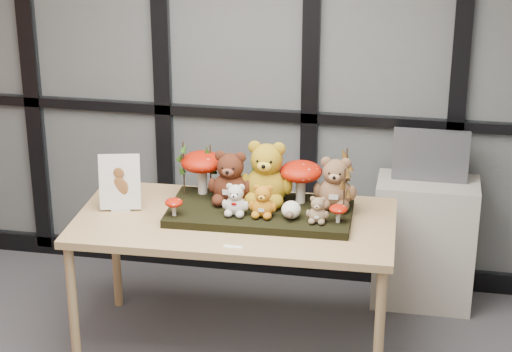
% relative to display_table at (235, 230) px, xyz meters
% --- Properties ---
extents(room_shell, '(5.00, 5.00, 5.00)m').
position_rel_display_table_xyz_m(room_shell, '(-0.19, -1.54, 0.97)').
color(room_shell, '#B0AEA7').
rests_on(room_shell, floor).
extents(glass_partition, '(4.90, 0.06, 2.78)m').
position_rel_display_table_xyz_m(glass_partition, '(-0.19, 0.93, 0.71)').
color(glass_partition, '#2D383F').
rests_on(glass_partition, floor).
extents(display_table, '(1.68, 0.88, 0.77)m').
position_rel_display_table_xyz_m(display_table, '(0.00, 0.00, 0.00)').
color(display_table, tan).
rests_on(display_table, floor).
extents(diorama_tray, '(0.96, 0.50, 0.04)m').
position_rel_display_table_xyz_m(diorama_tray, '(0.12, 0.07, 0.09)').
color(diorama_tray, black).
rests_on(diorama_tray, display_table).
extents(bear_pooh_yellow, '(0.29, 0.26, 0.37)m').
position_rel_display_table_xyz_m(bear_pooh_yellow, '(0.14, 0.16, 0.29)').
color(bear_pooh_yellow, '#AE8818').
rests_on(bear_pooh_yellow, diorama_tray).
extents(bear_brown_medium, '(0.24, 0.22, 0.31)m').
position_rel_display_table_xyz_m(bear_brown_medium, '(-0.05, 0.13, 0.26)').
color(bear_brown_medium, '#461E10').
rests_on(bear_brown_medium, diorama_tray).
extents(bear_tan_back, '(0.23, 0.21, 0.30)m').
position_rel_display_table_xyz_m(bear_tan_back, '(0.50, 0.17, 0.26)').
color(bear_tan_back, brown).
rests_on(bear_tan_back, diorama_tray).
extents(bear_small_yellow, '(0.15, 0.13, 0.19)m').
position_rel_display_table_xyz_m(bear_small_yellow, '(0.15, -0.02, 0.20)').
color(bear_small_yellow, orange).
rests_on(bear_small_yellow, diorama_tray).
extents(bear_white_bow, '(0.14, 0.13, 0.18)m').
position_rel_display_table_xyz_m(bear_white_bow, '(0.01, -0.03, 0.20)').
color(bear_white_bow, silver).
rests_on(bear_white_bow, diorama_tray).
extents(bear_beige_small, '(0.12, 0.11, 0.15)m').
position_rel_display_table_xyz_m(bear_beige_small, '(0.44, -0.05, 0.18)').
color(bear_beige_small, '#8F7355').
rests_on(bear_beige_small, diorama_tray).
extents(plush_cream_hedgehog, '(0.08, 0.07, 0.10)m').
position_rel_display_table_xyz_m(plush_cream_hedgehog, '(0.30, -0.02, 0.16)').
color(plush_cream_hedgehog, white).
rests_on(plush_cream_hedgehog, diorama_tray).
extents(mushroom_back_left, '(0.23, 0.23, 0.26)m').
position_rel_display_table_xyz_m(mushroom_back_left, '(-0.22, 0.21, 0.23)').
color(mushroom_back_left, '#A31405').
rests_on(mushroom_back_left, diorama_tray).
extents(mushroom_back_right, '(0.22, 0.22, 0.25)m').
position_rel_display_table_xyz_m(mushroom_back_right, '(0.32, 0.19, 0.23)').
color(mushroom_back_right, '#A31405').
rests_on(mushroom_back_right, diorama_tray).
extents(mushroom_front_left, '(0.09, 0.09, 0.10)m').
position_rel_display_table_xyz_m(mushroom_front_left, '(-0.29, -0.11, 0.16)').
color(mushroom_front_left, '#A31405').
rests_on(mushroom_front_left, diorama_tray).
extents(mushroom_front_right, '(0.09, 0.09, 0.10)m').
position_rel_display_table_xyz_m(mushroom_front_right, '(0.54, -0.03, 0.16)').
color(mushroom_front_right, '#A31405').
rests_on(mushroom_front_right, diorama_tray).
extents(sprig_green_far_left, '(0.05, 0.05, 0.30)m').
position_rel_display_table_xyz_m(sprig_green_far_left, '(-0.32, 0.18, 0.26)').
color(sprig_green_far_left, '#16380C').
rests_on(sprig_green_far_left, diorama_tray).
extents(sprig_green_mid_left, '(0.05, 0.05, 0.27)m').
position_rel_display_table_xyz_m(sprig_green_mid_left, '(-0.18, 0.23, 0.24)').
color(sprig_green_mid_left, '#16380C').
rests_on(sprig_green_mid_left, diorama_tray).
extents(sprig_dry_far_right, '(0.05, 0.05, 0.32)m').
position_rel_display_table_xyz_m(sprig_dry_far_right, '(0.55, 0.18, 0.27)').
color(sprig_dry_far_right, brown).
rests_on(sprig_dry_far_right, diorama_tray).
extents(sprig_dry_mid_right, '(0.05, 0.05, 0.26)m').
position_rel_display_table_xyz_m(sprig_dry_mid_right, '(0.56, 0.06, 0.23)').
color(sprig_dry_mid_right, brown).
rests_on(sprig_dry_mid_right, diorama_tray).
extents(sprig_green_centre, '(0.05, 0.05, 0.20)m').
position_rel_display_table_xyz_m(sprig_green_centre, '(0.06, 0.25, 0.21)').
color(sprig_green_centre, '#16380C').
rests_on(sprig_green_centre, diorama_tray).
extents(sign_holder, '(0.22, 0.10, 0.31)m').
position_rel_display_table_xyz_m(sign_holder, '(-0.62, 0.00, 0.21)').
color(sign_holder, silver).
rests_on(sign_holder, display_table).
extents(label_card, '(0.09, 0.03, 0.00)m').
position_rel_display_table_xyz_m(label_card, '(0.06, -0.33, 0.07)').
color(label_card, white).
rests_on(label_card, display_table).
extents(cabinet, '(0.58, 0.34, 0.77)m').
position_rel_display_table_xyz_m(cabinet, '(0.98, 0.72, -0.32)').
color(cabinet, '#B5AEA2').
rests_on(cabinet, floor).
extents(monitor, '(0.43, 0.04, 0.30)m').
position_rel_display_table_xyz_m(monitor, '(0.98, 0.74, 0.21)').
color(monitor, '#4F5157').
rests_on(monitor, cabinet).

